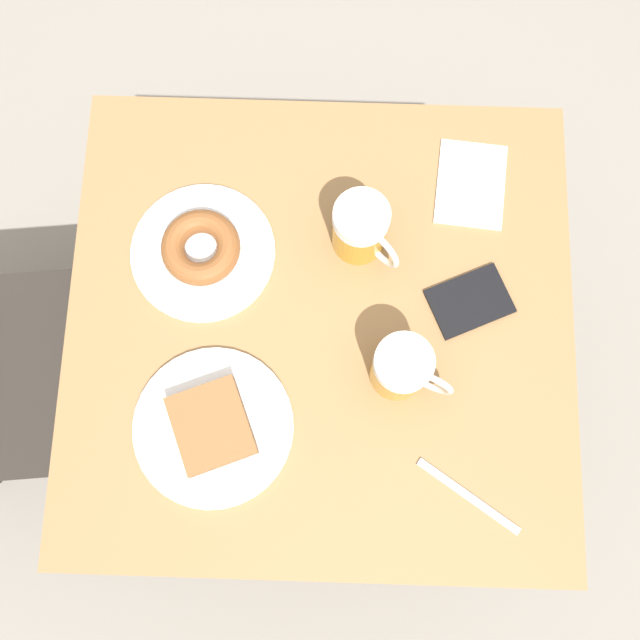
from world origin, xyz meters
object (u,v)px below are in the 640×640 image
at_px(plate_with_donut, 202,250).
at_px(passport_near_edge, 470,301).
at_px(beer_mug_left, 402,368).
at_px(beer_mug_center, 361,229).
at_px(napkin_folded, 471,184).
at_px(fork, 468,496).
at_px(plate_with_cake, 213,427).

height_order(plate_with_donut, passport_near_edge, plate_with_donut).
distance_m(beer_mug_left, beer_mug_center, 0.23).
height_order(napkin_folded, fork, same).
bearing_deg(napkin_folded, beer_mug_center, 119.89).
bearing_deg(beer_mug_left, fork, -149.59).
relative_size(beer_mug_left, beer_mug_center, 1.05).
height_order(plate_with_cake, plate_with_donut, plate_with_donut).
bearing_deg(plate_with_donut, beer_mug_center, -83.69).
xyz_separation_m(beer_mug_left, passport_near_edge, (0.12, -0.11, -0.06)).
height_order(plate_with_cake, passport_near_edge, plate_with_cake).
bearing_deg(fork, plate_with_cake, 76.87).
bearing_deg(beer_mug_left, plate_with_cake, 107.77).
height_order(plate_with_cake, beer_mug_left, beer_mug_left).
distance_m(beer_mug_center, fork, 0.44).
bearing_deg(fork, beer_mug_left, 30.41).
relative_size(plate_with_cake, fork, 1.58).
distance_m(beer_mug_center, napkin_folded, 0.22).
distance_m(fork, passport_near_edge, 0.31).
xyz_separation_m(plate_with_cake, napkin_folded, (0.42, -0.41, -0.01)).
distance_m(beer_mug_center, passport_near_edge, 0.21).
distance_m(plate_with_cake, beer_mug_left, 0.30).
height_order(plate_with_cake, fork, plate_with_cake).
bearing_deg(fork, beer_mug_center, 23.25).
bearing_deg(plate_with_donut, beer_mug_left, -120.80).
bearing_deg(beer_mug_center, plate_with_cake, 144.72).
xyz_separation_m(plate_with_donut, beer_mug_left, (-0.19, -0.32, 0.04)).
bearing_deg(napkin_folded, fork, 178.60).
height_order(plate_with_donut, napkin_folded, plate_with_donut).
distance_m(plate_with_donut, napkin_folded, 0.46).
distance_m(beer_mug_left, fork, 0.22).
bearing_deg(napkin_folded, passport_near_edge, 178.48).
relative_size(beer_mug_left, passport_near_edge, 0.83).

